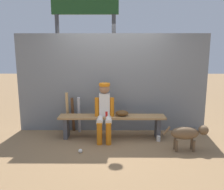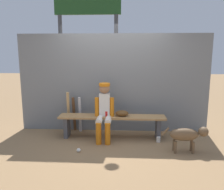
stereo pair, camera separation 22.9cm
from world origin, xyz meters
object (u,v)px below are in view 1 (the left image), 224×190
object	(u,v)px
dugout_bench	(112,121)
bat_aluminum_silver	(79,115)
baseball	(80,151)
bat_wood_dark	(73,115)
bat_wood_tan	(67,113)
player_seated	(104,109)
dog	(188,133)
cup_on_ground	(158,139)
scoreboard	(87,16)
baseball_glove	(122,113)
cup_on_bench	(107,114)

from	to	relation	value
dugout_bench	bat_aluminum_silver	size ratio (longest dim) A/B	2.75
dugout_bench	baseball	world-z (taller)	dugout_bench
bat_wood_dark	bat_wood_tan	xyz separation A→B (m)	(-0.11, -0.08, 0.07)
player_seated	dog	world-z (taller)	player_seated
player_seated	cup_on_ground	bearing A→B (deg)	-4.66
dugout_bench	scoreboard	bearing A→B (deg)	117.22
player_seated	scoreboard	size ratio (longest dim) A/B	0.30
cup_on_ground	dog	size ratio (longest dim) A/B	0.13
dugout_bench	bat_wood_dark	distance (m)	0.98
scoreboard	baseball	bearing A→B (deg)	-88.79
baseball_glove	bat_wood_dark	size ratio (longest dim) A/B	0.35
cup_on_ground	scoreboard	distance (m)	3.38
baseball_glove	cup_on_ground	size ratio (longest dim) A/B	2.55
player_seated	baseball_glove	world-z (taller)	player_seated
dog	dugout_bench	bearing A→B (deg)	154.89
player_seated	bat_wood_tan	world-z (taller)	player_seated
cup_on_ground	baseball_glove	bearing A→B (deg)	164.69
bat_wood_dark	scoreboard	xyz separation A→B (m)	(0.29, 0.82, 2.29)
player_seated	baseball_glove	size ratio (longest dim) A/B	4.23
bat_wood_tan	cup_on_bench	size ratio (longest dim) A/B	8.60
bat_aluminum_silver	baseball_glove	bearing A→B (deg)	-18.19
dugout_bench	dog	bearing A→B (deg)	-25.11
player_seated	scoreboard	world-z (taller)	scoreboard
bat_wood_dark	cup_on_ground	world-z (taller)	bat_wood_dark
bat_wood_dark	cup_on_bench	world-z (taller)	bat_wood_dark
bat_wood_dark	bat_wood_tan	world-z (taller)	bat_wood_tan
baseball	cup_on_ground	distance (m)	1.64
baseball	scoreboard	world-z (taller)	scoreboard
dugout_bench	dog	world-z (taller)	dog
scoreboard	baseball_glove	bearing A→B (deg)	-55.39
scoreboard	dog	xyz separation A→B (m)	(2.02, -1.85, -2.36)
cup_on_ground	dog	xyz separation A→B (m)	(0.44, -0.45, 0.28)
cup_on_bench	scoreboard	size ratio (longest dim) A/B	0.03
bat_aluminum_silver	dog	size ratio (longest dim) A/B	0.97
bat_wood_tan	baseball	distance (m)	1.23
baseball_glove	cup_on_ground	distance (m)	0.92
dugout_bench	bat_wood_tan	bearing A→B (deg)	163.51
baseball	cup_on_ground	size ratio (longest dim) A/B	0.67
baseball_glove	cup_on_bench	world-z (taller)	baseball_glove
baseball_glove	dugout_bench	bearing A→B (deg)	180.00
dugout_bench	baseball	size ratio (longest dim) A/B	30.46
baseball	scoreboard	xyz separation A→B (m)	(-0.04, 1.97, 2.66)
player_seated	baseball_glove	xyz separation A→B (m)	(0.37, 0.11, -0.11)
player_seated	cup_on_bench	bearing A→B (deg)	62.97
dugout_bench	baseball_glove	size ratio (longest dim) A/B	8.05
bat_wood_dark	dugout_bench	bearing A→B (deg)	-22.71
bat_wood_dark	baseball	world-z (taller)	bat_wood_dark
dugout_bench	bat_wood_tan	xyz separation A→B (m)	(-1.01, 0.30, 0.10)
player_seated	baseball_glove	distance (m)	0.40
baseball	bat_wood_dark	bearing A→B (deg)	105.87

